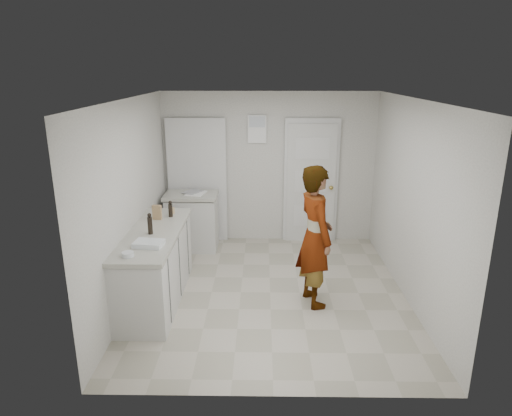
{
  "coord_description": "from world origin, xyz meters",
  "views": [
    {
      "loc": [
        -0.11,
        -5.45,
        2.85
      ],
      "look_at": [
        -0.19,
        0.4,
        1.05
      ],
      "focal_mm": 32.0,
      "sensor_mm": 36.0,
      "label": 1
    }
  ],
  "objects_px": {
    "egg_bowl": "(128,254)",
    "oil_cruet_b": "(150,224)",
    "spice_jar": "(173,211)",
    "oil_cruet_a": "(170,209)",
    "person": "(315,236)",
    "cake_mix_box": "(157,212)",
    "baking_dish": "(149,244)"
  },
  "relations": [
    {
      "from": "oil_cruet_b",
      "to": "egg_bowl",
      "type": "xyz_separation_m",
      "value": [
        -0.08,
        -0.69,
        -0.1
      ]
    },
    {
      "from": "cake_mix_box",
      "to": "spice_jar",
      "type": "xyz_separation_m",
      "value": [
        0.16,
        0.25,
        -0.05
      ]
    },
    {
      "from": "person",
      "to": "oil_cruet_b",
      "type": "distance_m",
      "value": 2.0
    },
    {
      "from": "cake_mix_box",
      "to": "oil_cruet_a",
      "type": "distance_m",
      "value": 0.19
    },
    {
      "from": "cake_mix_box",
      "to": "oil_cruet_b",
      "type": "bearing_deg",
      "value": -75.73
    },
    {
      "from": "baking_dish",
      "to": "egg_bowl",
      "type": "bearing_deg",
      "value": -116.27
    },
    {
      "from": "person",
      "to": "oil_cruet_b",
      "type": "xyz_separation_m",
      "value": [
        -2.0,
        -0.05,
        0.17
      ]
    },
    {
      "from": "cake_mix_box",
      "to": "egg_bowl",
      "type": "xyz_separation_m",
      "value": [
        -0.04,
        -1.25,
        -0.07
      ]
    },
    {
      "from": "spice_jar",
      "to": "oil_cruet_b",
      "type": "bearing_deg",
      "value": -98.19
    },
    {
      "from": "person",
      "to": "oil_cruet_a",
      "type": "height_order",
      "value": "person"
    },
    {
      "from": "egg_bowl",
      "to": "person",
      "type": "bearing_deg",
      "value": 19.66
    },
    {
      "from": "person",
      "to": "oil_cruet_a",
      "type": "relative_size",
      "value": 7.84
    },
    {
      "from": "oil_cruet_b",
      "to": "baking_dish",
      "type": "xyz_separation_m",
      "value": [
        0.07,
        -0.39,
        -0.1
      ]
    },
    {
      "from": "person",
      "to": "baking_dish",
      "type": "height_order",
      "value": "person"
    },
    {
      "from": "egg_bowl",
      "to": "spice_jar",
      "type": "bearing_deg",
      "value": 82.62
    },
    {
      "from": "spice_jar",
      "to": "baking_dish",
      "type": "relative_size",
      "value": 0.25
    },
    {
      "from": "spice_jar",
      "to": "egg_bowl",
      "type": "xyz_separation_m",
      "value": [
        -0.19,
        -1.5,
        -0.02
      ]
    },
    {
      "from": "spice_jar",
      "to": "oil_cruet_b",
      "type": "relative_size",
      "value": 0.32
    },
    {
      "from": "baking_dish",
      "to": "egg_bowl",
      "type": "relative_size",
      "value": 2.71
    },
    {
      "from": "oil_cruet_a",
      "to": "oil_cruet_b",
      "type": "bearing_deg",
      "value": -99.87
    },
    {
      "from": "person",
      "to": "spice_jar",
      "type": "distance_m",
      "value": 2.03
    },
    {
      "from": "person",
      "to": "oil_cruet_a",
      "type": "xyz_separation_m",
      "value": [
        -1.88,
        0.62,
        0.15
      ]
    },
    {
      "from": "person",
      "to": "egg_bowl",
      "type": "bearing_deg",
      "value": 92.8
    },
    {
      "from": "cake_mix_box",
      "to": "baking_dish",
      "type": "xyz_separation_m",
      "value": [
        0.11,
        -0.95,
        -0.07
      ]
    },
    {
      "from": "person",
      "to": "oil_cruet_b",
      "type": "relative_size",
      "value": 6.68
    },
    {
      "from": "person",
      "to": "cake_mix_box",
      "type": "relative_size",
      "value": 9.19
    },
    {
      "from": "egg_bowl",
      "to": "oil_cruet_b",
      "type": "bearing_deg",
      "value": 83.57
    },
    {
      "from": "oil_cruet_b",
      "to": "spice_jar",
      "type": "bearing_deg",
      "value": 81.81
    },
    {
      "from": "cake_mix_box",
      "to": "oil_cruet_b",
      "type": "relative_size",
      "value": 0.73
    },
    {
      "from": "oil_cruet_b",
      "to": "baking_dish",
      "type": "distance_m",
      "value": 0.41
    },
    {
      "from": "cake_mix_box",
      "to": "baking_dish",
      "type": "height_order",
      "value": "cake_mix_box"
    },
    {
      "from": "spice_jar",
      "to": "oil_cruet_b",
      "type": "xyz_separation_m",
      "value": [
        -0.12,
        -0.81,
        0.08
      ]
    }
  ]
}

